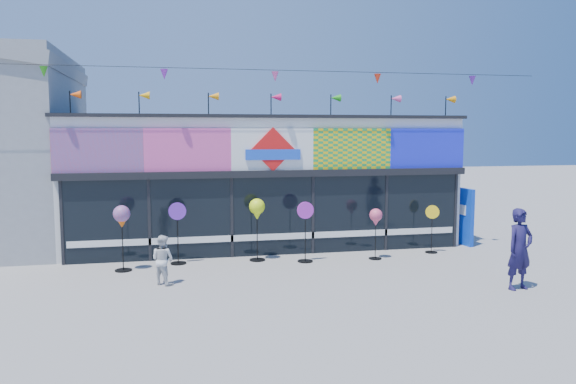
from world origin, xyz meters
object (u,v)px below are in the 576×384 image
object	(u,v)px
spinner_1	(178,232)
spinner_5	(432,228)
blue_sign	(464,216)
adult_man	(520,249)
spinner_0	(122,219)
spinner_3	(305,230)
child	(163,260)
spinner_4	(376,219)
spinner_2	(257,211)

from	to	relation	value
spinner_1	spinner_5	size ratio (longest dim) A/B	1.18
blue_sign	adult_man	xyz separation A→B (m)	(-1.37, -4.95, 0.03)
spinner_0	adult_man	size ratio (longest dim) A/B	0.92
spinner_3	adult_man	xyz separation A→B (m)	(4.15, -3.66, 0.05)
spinner_3	spinner_0	bearing A→B (deg)	-179.91
spinner_1	spinner_3	size ratio (longest dim) A/B	1.01
blue_sign	spinner_5	distance (m)	1.81
blue_sign	child	size ratio (longest dim) A/B	1.53
spinner_0	adult_man	world-z (taller)	adult_man
spinner_1	spinner_3	world-z (taller)	spinner_1
blue_sign	child	world-z (taller)	blue_sign
spinner_1	adult_man	size ratio (longest dim) A/B	0.91
spinner_0	spinner_3	size ratio (longest dim) A/B	1.02
spinner_1	spinner_4	xyz separation A→B (m)	(5.49, -0.57, 0.26)
spinner_2	child	size ratio (longest dim) A/B	1.48
adult_man	spinner_4	bearing A→B (deg)	109.59
spinner_0	spinner_3	world-z (taller)	spinner_0
spinner_4	adult_man	world-z (taller)	adult_man
spinner_1	spinner_5	world-z (taller)	spinner_1
spinner_0	adult_man	xyz separation A→B (m)	(9.03, -3.65, -0.44)
spinner_4	adult_man	distance (m)	4.17
spinner_2	adult_man	bearing A→B (deg)	-37.04
spinner_0	spinner_5	distance (m)	8.88
blue_sign	spinner_4	size ratio (longest dim) A/B	1.25
adult_man	spinner_0	bearing A→B (deg)	146.89
child	blue_sign	bearing A→B (deg)	-123.47
spinner_2	spinner_3	distance (m)	1.45
spinner_2	child	distance (m)	3.34
spinner_3	adult_man	world-z (taller)	adult_man
spinner_5	adult_man	size ratio (longest dim) A/B	0.77
spinner_5	child	xyz separation A→B (m)	(-7.82, -1.89, -0.16)
spinner_1	spinner_3	xyz separation A→B (m)	(3.46, -0.49, -0.01)
blue_sign	adult_man	world-z (taller)	adult_man
spinner_0	spinner_4	xyz separation A→B (m)	(6.91, -0.07, -0.22)
spinner_3	child	world-z (taller)	spinner_3
blue_sign	child	xyz separation A→B (m)	(-9.38, -2.82, -0.32)
spinner_3	child	size ratio (longest dim) A/B	1.42
blue_sign	spinner_2	bearing A→B (deg)	-179.17
spinner_1	blue_sign	bearing A→B (deg)	5.07
blue_sign	spinner_1	xyz separation A→B (m)	(-8.99, -0.80, -0.01)
spinner_4	child	world-z (taller)	spinner_4
spinner_2	spinner_4	distance (m)	3.36
blue_sign	spinner_2	distance (m)	6.88
spinner_0	spinner_2	size ratio (longest dim) A/B	0.98
child	spinner_2	bearing A→B (deg)	-102.70
spinner_0	spinner_1	size ratio (longest dim) A/B	1.02
spinner_3	spinner_5	distance (m)	3.99
spinner_4	adult_man	size ratio (longest dim) A/B	0.77
spinner_4	child	xyz separation A→B (m)	(-5.88, -1.45, -0.57)
blue_sign	spinner_4	xyz separation A→B (m)	(-3.50, -1.37, 0.25)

